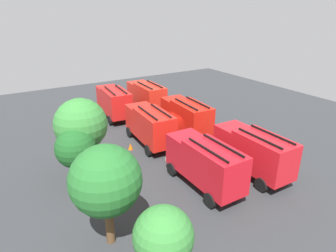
{
  "coord_description": "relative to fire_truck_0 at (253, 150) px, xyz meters",
  "views": [
    {
      "loc": [
        -24.11,
        14.74,
        12.94
      ],
      "look_at": [
        0.0,
        0.0,
        1.4
      ],
      "focal_mm": 31.37,
      "sensor_mm": 36.0,
      "label": 1
    }
  ],
  "objects": [
    {
      "name": "firefighter_3",
      "position": [
        24.67,
        -0.96,
        -1.12
      ],
      "size": [
        0.46,
        0.47,
        1.83
      ],
      "rotation": [
        0.0,
        0.0,
        0.73
      ],
      "color": "black",
      "rests_on": "ground"
    },
    {
      "name": "fire_truck_5",
      "position": [
        18.49,
        4.63,
        0.0
      ],
      "size": [
        7.37,
        3.22,
        3.88
      ],
      "rotation": [
        0.0,
        0.0,
        -0.08
      ],
      "color": "red",
      "rests_on": "ground"
    },
    {
      "name": "firefighter_1",
      "position": [
        16.42,
        2.35,
        -1.11
      ],
      "size": [
        0.46,
        0.47,
        1.84
      ],
      "rotation": [
        0.0,
        0.0,
        5.55
      ],
      "color": "black",
      "rests_on": "ground"
    },
    {
      "name": "fire_truck_4",
      "position": [
        9.35,
        4.48,
        0.0
      ],
      "size": [
        7.34,
        3.12,
        3.88
      ],
      "rotation": [
        0.0,
        0.0,
        -0.06
      ],
      "color": "red",
      "rests_on": "ground"
    },
    {
      "name": "firefighter_0",
      "position": [
        15.93,
        7.07,
        -1.21
      ],
      "size": [
        0.43,
        0.48,
        1.68
      ],
      "rotation": [
        0.0,
        0.0,
        0.58
      ],
      "color": "black",
      "rests_on": "ground"
    },
    {
      "name": "firefighter_2",
      "position": [
        22.61,
        -3.25,
        -1.11
      ],
      "size": [
        0.45,
        0.48,
        1.84
      ],
      "rotation": [
        0.0,
        0.0,
        5.59
      ],
      "color": "black",
      "rests_on": "ground"
    },
    {
      "name": "fire_truck_2",
      "position": [
        18.59,
        0.04,
        0.0
      ],
      "size": [
        7.27,
        2.92,
        3.88
      ],
      "rotation": [
        0.0,
        0.0,
        -0.03
      ],
      "color": "red",
      "rests_on": "ground"
    },
    {
      "name": "traffic_cone_0",
      "position": [
        9.28,
        6.69,
        -1.84
      ],
      "size": [
        0.44,
        0.44,
        0.63
      ],
      "primitive_type": "cone",
      "color": "#F2600C",
      "rests_on": "ground"
    },
    {
      "name": "fire_truck_1",
      "position": [
        9.6,
        -0.05,
        0.0
      ],
      "size": [
        7.34,
        3.11,
        3.88
      ],
      "rotation": [
        0.0,
        0.0,
        -0.06
      ],
      "color": "red",
      "rests_on": "ground"
    },
    {
      "name": "tree_2",
      "position": [
        5.7,
        12.62,
        1.03
      ],
      "size": [
        3.05,
        3.05,
        4.73
      ],
      "color": "brown",
      "rests_on": "ground"
    },
    {
      "name": "traffic_cone_1",
      "position": [
        15.67,
        2.8,
        -1.79
      ],
      "size": [
        0.52,
        0.52,
        0.74
      ],
      "primitive_type": "cone",
      "color": "#F2600C",
      "rests_on": "ground"
    },
    {
      "name": "fire_truck_0",
      "position": [
        0.0,
        0.0,
        0.0
      ],
      "size": [
        7.23,
        2.82,
        3.88
      ],
      "rotation": [
        0.0,
        0.0,
        -0.01
      ],
      "color": "red",
      "rests_on": "ground"
    },
    {
      "name": "tree_0",
      "position": [
        -5.3,
        11.57,
        0.89
      ],
      "size": [
        2.91,
        2.91,
        4.52
      ],
      "color": "brown",
      "rests_on": "ground"
    },
    {
      "name": "tree_3",
      "position": [
        7.24,
        11.67,
        2.18
      ],
      "size": [
        4.16,
        4.16,
        6.45
      ],
      "color": "brown",
      "rests_on": "ground"
    },
    {
      "name": "tree_1",
      "position": [
        -1.18,
        12.76,
        2.04
      ],
      "size": [
        4.02,
        4.02,
        6.23
      ],
      "color": "brown",
      "rests_on": "ground"
    },
    {
      "name": "firefighter_4",
      "position": [
        19.13,
        7.54,
        -1.13
      ],
      "size": [
        0.3,
        0.45,
        1.8
      ],
      "rotation": [
        0.0,
        0.0,
        3.0
      ],
      "color": "black",
      "rests_on": "ground"
    },
    {
      "name": "ground_plane",
      "position": [
        9.6,
        2.21,
        -2.15
      ],
      "size": [
        55.38,
        55.38,
        0.0
      ],
      "primitive_type": "plane",
      "color": "#2D3033"
    },
    {
      "name": "fire_truck_3",
      "position": [
        0.54,
        4.53,
        0.0
      ],
      "size": [
        7.21,
        2.76,
        3.88
      ],
      "rotation": [
        0.0,
        0.0,
        0.0
      ],
      "color": "red",
      "rests_on": "ground"
    }
  ]
}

